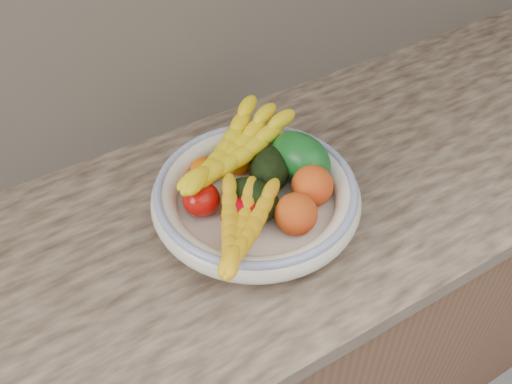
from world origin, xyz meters
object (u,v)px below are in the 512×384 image
at_px(banana_bunch_back, 232,155).
at_px(banana_bunch_front, 241,230).
at_px(green_mango, 300,158).
at_px(fruit_bowl, 256,196).

height_order(banana_bunch_back, banana_bunch_front, banana_bunch_back).
distance_m(green_mango, banana_bunch_back, 0.13).
relative_size(fruit_bowl, banana_bunch_back, 1.23).
bearing_deg(banana_bunch_back, fruit_bowl, -115.08).
distance_m(fruit_bowl, banana_bunch_back, 0.09).
relative_size(banana_bunch_back, banana_bunch_front, 1.22).
bearing_deg(fruit_bowl, banana_bunch_back, 91.15).
bearing_deg(banana_bunch_front, fruit_bowl, -3.34).
height_order(green_mango, banana_bunch_back, green_mango).
bearing_deg(banana_bunch_back, banana_bunch_front, -141.49).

